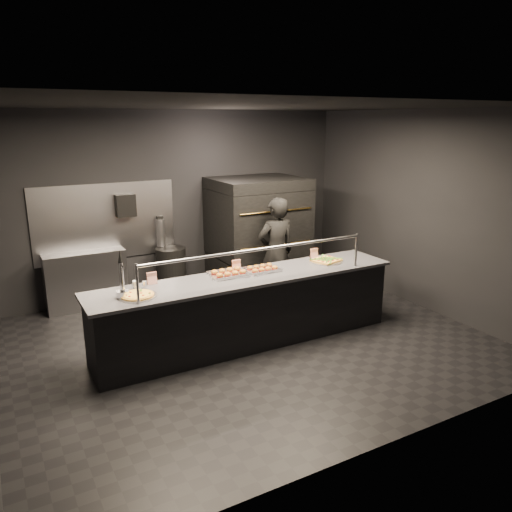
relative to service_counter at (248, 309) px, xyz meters
name	(u,v)px	position (x,y,z in m)	size (l,w,h in m)	color
room	(244,231)	(-0.02, 0.05, 1.03)	(6.04, 6.00, 3.00)	black
service_counter	(248,309)	(0.00, 0.00, 0.00)	(4.10, 0.78, 1.37)	black
pizza_oven	(258,234)	(1.20, 1.90, 0.50)	(1.50, 1.23, 1.91)	black
prep_shelf	(86,280)	(-1.60, 2.32, -0.01)	(1.20, 0.35, 0.90)	#99999E
towel_dispenser	(125,205)	(-0.90, 2.39, 1.09)	(0.30, 0.20, 0.35)	black
fire_extinguisher	(161,232)	(-0.35, 2.40, 0.60)	(0.14, 0.14, 0.51)	#B2B2B7
beer_tap	(122,284)	(-1.60, -0.03, 0.61)	(0.14, 0.21, 0.55)	silver
round_pizza	(137,295)	(-1.45, -0.08, 0.47)	(0.43, 0.43, 0.03)	silver
slider_tray_a	(229,273)	(-0.20, 0.15, 0.49)	(0.54, 0.44, 0.08)	silver
slider_tray_b	(262,269)	(0.28, 0.11, 0.48)	(0.48, 0.39, 0.07)	silver
square_pizza	(326,260)	(1.27, 0.06, 0.47)	(0.45, 0.45, 0.05)	silver
condiment_jar	(138,285)	(-1.37, 0.17, 0.51)	(0.16, 0.07, 0.11)	silver
tent_cards	(239,265)	(0.01, 0.28, 0.53)	(2.51, 0.04, 0.15)	white
trash_bin	(171,272)	(-0.26, 2.22, -0.05)	(0.49, 0.49, 0.82)	black
worker	(276,252)	(1.04, 1.03, 0.39)	(0.63, 0.41, 1.72)	black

